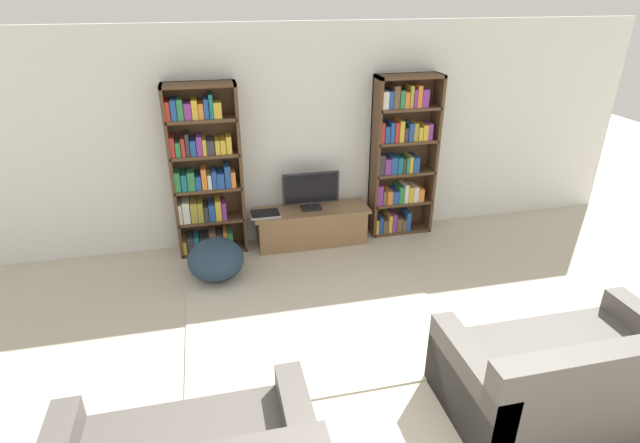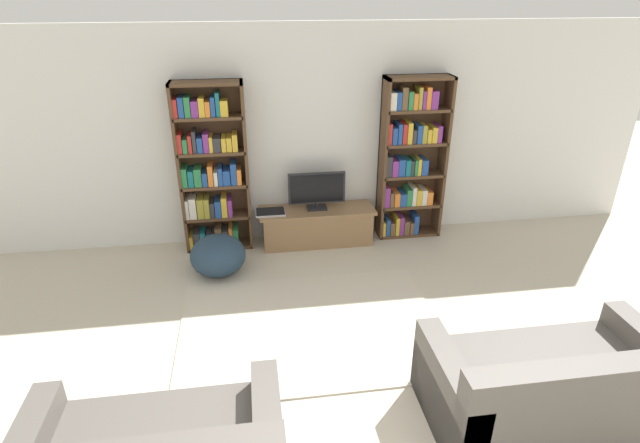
% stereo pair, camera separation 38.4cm
% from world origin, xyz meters
% --- Properties ---
extents(wall_back, '(8.80, 0.06, 2.60)m').
position_xyz_m(wall_back, '(0.00, 4.23, 1.30)').
color(wall_back, silver).
rests_on(wall_back, ground_plane).
extents(bookshelf_left, '(0.80, 0.30, 2.01)m').
position_xyz_m(bookshelf_left, '(-1.10, 4.05, 0.98)').
color(bookshelf_left, '#513823').
rests_on(bookshelf_left, ground_plane).
extents(bookshelf_right, '(0.80, 0.30, 2.01)m').
position_xyz_m(bookshelf_right, '(1.29, 4.05, 1.00)').
color(bookshelf_right, '#513823').
rests_on(bookshelf_right, ground_plane).
extents(tv_stand, '(1.42, 0.44, 0.46)m').
position_xyz_m(tv_stand, '(0.13, 3.95, 0.23)').
color(tv_stand, '#8E6B47').
rests_on(tv_stand, ground_plane).
extents(television, '(0.69, 0.16, 0.47)m').
position_xyz_m(television, '(0.13, 3.96, 0.70)').
color(television, black).
rests_on(television, tv_stand).
extents(laptop, '(0.35, 0.25, 0.03)m').
position_xyz_m(laptop, '(-0.45, 3.91, 0.47)').
color(laptop, '#B7B7BC').
rests_on(laptop, tv_stand).
extents(area_rug, '(2.45, 1.78, 0.02)m').
position_xyz_m(area_rug, '(-0.18, 2.23, 0.01)').
color(area_rug, beige).
rests_on(area_rug, ground_plane).
extents(couch_right_sofa, '(1.76, 0.97, 0.85)m').
position_xyz_m(couch_right_sofa, '(1.42, 0.86, 0.29)').
color(couch_right_sofa, '#56514C').
rests_on(couch_right_sofa, ground_plane).
extents(beanbag_ottoman, '(0.61, 0.61, 0.45)m').
position_xyz_m(beanbag_ottoman, '(-1.07, 3.37, 0.23)').
color(beanbag_ottoman, '#23384C').
rests_on(beanbag_ottoman, ground_plane).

